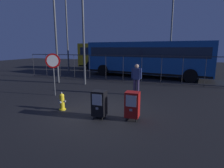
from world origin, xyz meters
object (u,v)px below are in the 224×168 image
object	(u,v)px
stop_sign	(53,66)
street_light_near_left	(172,26)
fire_hydrant	(62,102)
newspaper_box_secondary	(99,103)
street_light_far_left	(83,10)
street_light_near_right	(55,20)
street_light_far_right	(67,29)
pedestrian	(136,78)
bus_near	(147,57)
bus_far	(124,55)
newspaper_box_primary	(132,104)

from	to	relation	value
stop_sign	street_light_near_left	distance (m)	11.21
fire_hydrant	newspaper_box_secondary	size ratio (longest dim) A/B	0.73
fire_hydrant	newspaper_box_secondary	world-z (taller)	newspaper_box_secondary
street_light_far_left	street_light_near_right	bearing A→B (deg)	-178.83
fire_hydrant	street_light_far_right	size ratio (longest dim) A/B	0.10
street_light_near_right	street_light_far_right	world-z (taller)	street_light_near_right
newspaper_box_secondary	pedestrian	xyz separation A→B (m)	(0.58, 3.72, 0.38)
street_light_near_right	bus_near	bearing A→B (deg)	40.96
fire_hydrant	stop_sign	bearing A→B (deg)	132.92
fire_hydrant	street_light_near_left	distance (m)	12.49
bus_far	street_light_near_left	xyz separation A→B (m)	(5.12, -3.18, 2.67)
pedestrian	street_light_near_left	world-z (taller)	street_light_near_left
stop_sign	street_light_far_left	size ratio (longest dim) A/B	0.26
stop_sign	newspaper_box_secondary	bearing A→B (deg)	-31.84
newspaper_box_primary	pedestrian	size ratio (longest dim) A/B	0.61
pedestrian	street_light_near_left	xyz separation A→B (m)	(1.43, 7.81, 3.43)
stop_sign	pedestrian	bearing A→B (deg)	20.63
street_light_near_left	bus_near	bearing A→B (deg)	-146.52
newspaper_box_primary	street_light_near_left	size ratio (longest dim) A/B	0.13
newspaper_box_primary	newspaper_box_secondary	xyz separation A→B (m)	(-1.15, -0.23, 0.00)
newspaper_box_primary	pedestrian	world-z (taller)	pedestrian
street_light_far_left	bus_far	bearing A→B (deg)	88.30
bus_near	street_light_near_right	bearing A→B (deg)	-131.02
street_light_near_left	street_light_near_right	world-z (taller)	street_light_near_right
street_light_near_right	stop_sign	bearing A→B (deg)	-57.59
street_light_near_left	street_light_far_left	world-z (taller)	street_light_far_left
fire_hydrant	street_light_far_right	world-z (taller)	street_light_far_right
street_light_far_left	newspaper_box_secondary	bearing A→B (deg)	-57.95
street_light_far_right	street_light_near_right	bearing A→B (deg)	-66.72
street_light_near_left	street_light_far_right	size ratio (longest dim) A/B	1.04
bus_far	street_light_near_right	xyz separation A→B (m)	(-2.42, -9.34, 2.69)
fire_hydrant	newspaper_box_primary	size ratio (longest dim) A/B	0.73
newspaper_box_primary	newspaper_box_secondary	bearing A→B (deg)	-168.67
fire_hydrant	street_light_far_left	distance (m)	7.02
newspaper_box_primary	street_light_near_right	bearing A→B (deg)	142.45
newspaper_box_secondary	street_light_near_left	size ratio (longest dim) A/B	0.13
newspaper_box_primary	street_light_near_right	world-z (taller)	street_light_near_right
bus_near	bus_far	distance (m)	5.49
street_light_far_right	street_light_far_left	bearing A→B (deg)	-47.35
fire_hydrant	bus_near	distance (m)	10.23
bus_near	bus_far	world-z (taller)	same
newspaper_box_secondary	street_light_near_right	distance (m)	8.61
stop_sign	bus_far	xyz separation A→B (m)	(0.39, 12.53, 0.11)
street_light_near_left	street_light_far_right	xyz separation A→B (m)	(-9.45, -1.71, -0.16)
pedestrian	stop_sign	bearing A→B (deg)	-159.37
street_light_far_right	stop_sign	bearing A→B (deg)	-62.72
newspaper_box_secondary	bus_far	xyz separation A→B (m)	(-3.11, 14.71, 1.14)
bus_near	stop_sign	bearing A→B (deg)	-106.18
fire_hydrant	bus_far	world-z (taller)	bus_far
pedestrian	fire_hydrant	bearing A→B (deg)	-125.17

